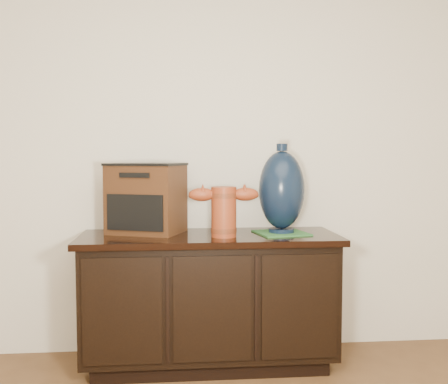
{
  "coord_description": "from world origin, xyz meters",
  "views": [
    {
      "loc": [
        -0.19,
        -0.71,
        1.2
      ],
      "look_at": [
        0.08,
        2.18,
        1.0
      ],
      "focal_mm": 42.0,
      "sensor_mm": 36.0,
      "label": 1
    }
  ],
  "objects": [
    {
      "name": "room",
      "position": [
        0.0,
        0.0,
        1.3
      ],
      "size": [
        5.0,
        5.0,
        5.0
      ],
      "color": "brown",
      "rests_on": "ground"
    },
    {
      "name": "sideboard",
      "position": [
        0.0,
        2.23,
        0.39
      ],
      "size": [
        1.46,
        0.56,
        0.75
      ],
      "color": "black",
      "rests_on": "ground"
    },
    {
      "name": "spray_can",
      "position": [
        -0.2,
        2.44,
        0.84
      ],
      "size": [
        0.06,
        0.06,
        0.17
      ],
      "color": "#5B0F19",
      "rests_on": "sideboard"
    },
    {
      "name": "terracotta_vessel",
      "position": [
        0.08,
        2.14,
        0.91
      ],
      "size": [
        0.39,
        0.14,
        0.28
      ],
      "rotation": [
        0.0,
        0.0,
        0.01
      ],
      "color": "#9C3E1C",
      "rests_on": "sideboard"
    },
    {
      "name": "tv_radio",
      "position": [
        -0.36,
        2.34,
        0.96
      ],
      "size": [
        0.49,
        0.44,
        0.4
      ],
      "rotation": [
        0.0,
        0.0,
        -0.37
      ],
      "color": "#402210",
      "rests_on": "sideboard"
    },
    {
      "name": "green_mat",
      "position": [
        0.42,
        2.23,
        0.76
      ],
      "size": [
        0.32,
        0.32,
        0.01
      ],
      "primitive_type": "cube",
      "rotation": [
        0.0,
        0.0,
        0.2
      ],
      "color": "#2E682F",
      "rests_on": "sideboard"
    },
    {
      "name": "lamp_base",
      "position": [
        0.42,
        2.23,
        1.0
      ],
      "size": [
        0.31,
        0.31,
        0.51
      ],
      "rotation": [
        0.0,
        0.0,
        0.2
      ],
      "color": "black",
      "rests_on": "green_mat"
    }
  ]
}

